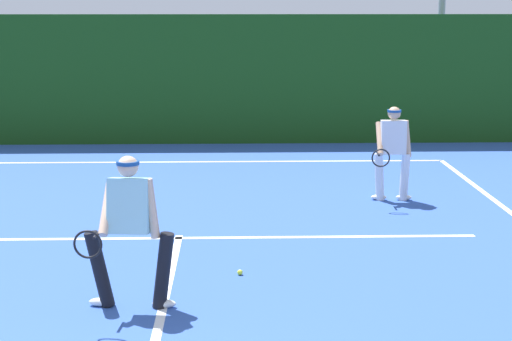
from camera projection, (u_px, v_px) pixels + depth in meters
name	position (u px, v px, depth m)	size (l,w,h in m)	color
court_line_baseline_far	(196.00, 162.00, 16.52)	(10.17, 0.10, 0.01)	white
court_line_service	(179.00, 238.00, 11.15)	(8.29, 0.10, 0.01)	white
court_line_centre	(159.00, 324.00, 8.15)	(0.10, 6.40, 0.01)	white
player_near	(129.00, 225.00, 8.44)	(0.98, 0.86, 1.66)	black
player_far	(393.00, 150.00, 13.14)	(0.79, 0.83, 1.56)	silver
tennis_ball	(240.00, 272.00, 9.64)	(0.07, 0.07, 0.07)	#D1E033
back_fence_windscreen	(199.00, 80.00, 18.40)	(19.63, 0.12, 2.96)	#184314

